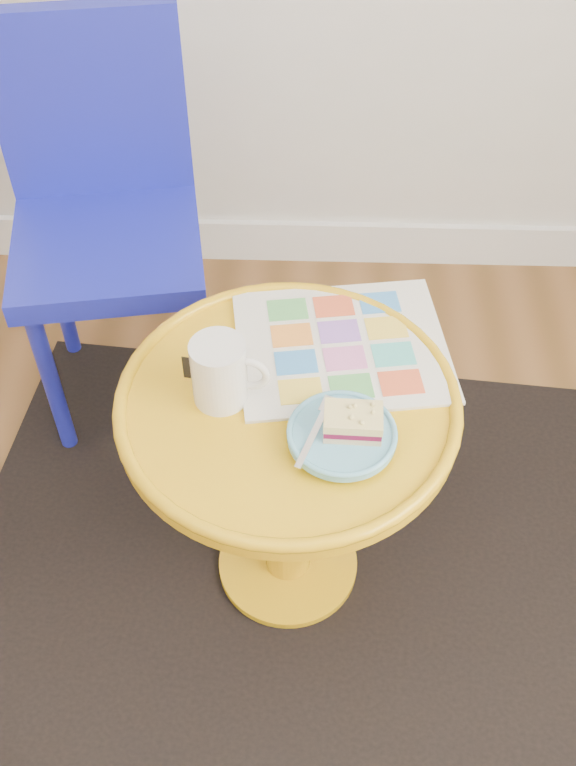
{
  "coord_description": "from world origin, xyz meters",
  "views": [
    {
      "loc": [
        0.78,
        0.17,
        1.52
      ],
      "look_at": [
        0.75,
        1.03,
        0.55
      ],
      "focal_mm": 40.0,
      "sensor_mm": 36.0,
      "label": 1
    }
  ],
  "objects_px": {
    "chair": "(104,204)",
    "plate": "(342,435)",
    "newspaper": "(342,346)",
    "mug": "(221,371)",
    "side_table": "(288,456)"
  },
  "relations": [
    {
      "from": "chair",
      "to": "mug",
      "type": "relative_size",
      "value": 6.88
    },
    {
      "from": "side_table",
      "to": "plate",
      "type": "xyz_separation_m",
      "value": [
        0.08,
        -0.08,
        0.16
      ]
    },
    {
      "from": "newspaper",
      "to": "side_table",
      "type": "bearing_deg",
      "value": -134.1
    },
    {
      "from": "side_table",
      "to": "plate",
      "type": "bearing_deg",
      "value": -44.58
    },
    {
      "from": "chair",
      "to": "newspaper",
      "type": "height_order",
      "value": "chair"
    },
    {
      "from": "mug",
      "to": "plate",
      "type": "xyz_separation_m",
      "value": [
        0.18,
        -0.09,
        -0.04
      ]
    },
    {
      "from": "side_table",
      "to": "newspaper",
      "type": "distance_m",
      "value": 0.21
    },
    {
      "from": "chair",
      "to": "plate",
      "type": "height_order",
      "value": "chair"
    },
    {
      "from": "chair",
      "to": "newspaper",
      "type": "xyz_separation_m",
      "value": [
        0.47,
        -0.41,
        0.03
      ]
    },
    {
      "from": "side_table",
      "to": "chair",
      "type": "xyz_separation_m",
      "value": [
        -0.39,
        0.53,
        0.12
      ]
    },
    {
      "from": "side_table",
      "to": "newspaper",
      "type": "xyz_separation_m",
      "value": [
        0.08,
        0.12,
        0.15
      ]
    },
    {
      "from": "mug",
      "to": "plate",
      "type": "distance_m",
      "value": 0.21
    },
    {
      "from": "mug",
      "to": "chair",
      "type": "bearing_deg",
      "value": 127.23
    },
    {
      "from": "mug",
      "to": "plate",
      "type": "relative_size",
      "value": 0.75
    },
    {
      "from": "newspaper",
      "to": "mug",
      "type": "relative_size",
      "value": 2.8
    }
  ]
}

